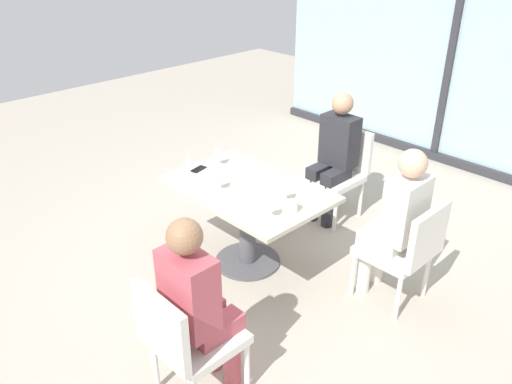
{
  "coord_description": "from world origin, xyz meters",
  "views": [
    {
      "loc": [
        2.69,
        -2.5,
        2.62
      ],
      "look_at": [
        0.0,
        0.1,
        0.65
      ],
      "focal_mm": 36.17,
      "sensor_mm": 36.0,
      "label": 1
    }
  ],
  "objects_px": {
    "chair_near_window": "(340,168)",
    "wine_glass_3": "(286,186)",
    "wine_glass_2": "(271,202)",
    "dining_table_main": "(247,207)",
    "chair_far_right": "(406,247)",
    "person_far_right": "(397,218)",
    "person_near_window": "(335,152)",
    "wine_glass_0": "(218,151)",
    "wine_glass_4": "(188,159)",
    "coffee_cup": "(293,206)",
    "person_front_right": "(198,301)",
    "wine_glass_1": "(218,175)",
    "chair_front_right": "(185,337)",
    "handbag_0": "(275,214)",
    "cell_phone_on_table": "(199,169)"
  },
  "relations": [
    {
      "from": "chair_front_right",
      "to": "person_front_right",
      "type": "xyz_separation_m",
      "value": [
        -0.0,
        0.11,
        0.2
      ]
    },
    {
      "from": "chair_far_right",
      "to": "dining_table_main",
      "type": "bearing_deg",
      "value": -157.63
    },
    {
      "from": "wine_glass_2",
      "to": "wine_glass_3",
      "type": "xyz_separation_m",
      "value": [
        -0.1,
        0.26,
        0.0
      ]
    },
    {
      "from": "wine_glass_2",
      "to": "person_far_right",
      "type": "bearing_deg",
      "value": 48.68
    },
    {
      "from": "person_far_right",
      "to": "wine_glass_3",
      "type": "distance_m",
      "value": 0.84
    },
    {
      "from": "handbag_0",
      "to": "person_near_window",
      "type": "bearing_deg",
      "value": 66.16
    },
    {
      "from": "chair_near_window",
      "to": "person_far_right",
      "type": "height_order",
      "value": "person_far_right"
    },
    {
      "from": "chair_far_right",
      "to": "wine_glass_1",
      "type": "distance_m",
      "value": 1.52
    },
    {
      "from": "chair_far_right",
      "to": "chair_front_right",
      "type": "bearing_deg",
      "value": -102.7
    },
    {
      "from": "wine_glass_1",
      "to": "chair_near_window",
      "type": "bearing_deg",
      "value": 85.1
    },
    {
      "from": "wine_glass_2",
      "to": "wine_glass_4",
      "type": "height_order",
      "value": "same"
    },
    {
      "from": "dining_table_main",
      "to": "chair_front_right",
      "type": "distance_m",
      "value": 1.47
    },
    {
      "from": "dining_table_main",
      "to": "chair_far_right",
      "type": "bearing_deg",
      "value": 22.37
    },
    {
      "from": "chair_front_right",
      "to": "wine_glass_2",
      "type": "bearing_deg",
      "value": 107.65
    },
    {
      "from": "wine_glass_3",
      "to": "wine_glass_2",
      "type": "bearing_deg",
      "value": -69.47
    },
    {
      "from": "chair_near_window",
      "to": "coffee_cup",
      "type": "relative_size",
      "value": 9.67
    },
    {
      "from": "wine_glass_4",
      "to": "dining_table_main",
      "type": "bearing_deg",
      "value": 18.79
    },
    {
      "from": "chair_far_right",
      "to": "wine_glass_3",
      "type": "xyz_separation_m",
      "value": [
        -0.82,
        -0.44,
        0.37
      ]
    },
    {
      "from": "chair_front_right",
      "to": "handbag_0",
      "type": "relative_size",
      "value": 2.9
    },
    {
      "from": "wine_glass_2",
      "to": "cell_phone_on_table",
      "type": "xyz_separation_m",
      "value": [
        -1.0,
        0.13,
        -0.13
      ]
    },
    {
      "from": "chair_far_right",
      "to": "wine_glass_1",
      "type": "height_order",
      "value": "wine_glass_1"
    },
    {
      "from": "chair_near_window",
      "to": "chair_far_right",
      "type": "relative_size",
      "value": 1.0
    },
    {
      "from": "chair_near_window",
      "to": "wine_glass_3",
      "type": "relative_size",
      "value": 4.7
    },
    {
      "from": "person_near_window",
      "to": "wine_glass_0",
      "type": "bearing_deg",
      "value": -115.57
    },
    {
      "from": "chair_near_window",
      "to": "handbag_0",
      "type": "xyz_separation_m",
      "value": [
        -0.25,
        -0.64,
        -0.36
      ]
    },
    {
      "from": "dining_table_main",
      "to": "wine_glass_2",
      "type": "xyz_separation_m",
      "value": [
        0.47,
        -0.2,
        0.31
      ]
    },
    {
      "from": "person_front_right",
      "to": "coffee_cup",
      "type": "distance_m",
      "value": 1.14
    },
    {
      "from": "wine_glass_0",
      "to": "handbag_0",
      "type": "xyz_separation_m",
      "value": [
        0.24,
        0.48,
        -0.72
      ]
    },
    {
      "from": "person_near_window",
      "to": "wine_glass_4",
      "type": "bearing_deg",
      "value": -111.95
    },
    {
      "from": "person_front_right",
      "to": "wine_glass_2",
      "type": "bearing_deg",
      "value": 109.58
    },
    {
      "from": "person_far_right",
      "to": "chair_near_window",
      "type": "bearing_deg",
      "value": 145.15
    },
    {
      "from": "dining_table_main",
      "to": "person_far_right",
      "type": "relative_size",
      "value": 1.05
    },
    {
      "from": "wine_glass_0",
      "to": "dining_table_main",
      "type": "bearing_deg",
      "value": -12.98
    },
    {
      "from": "person_far_right",
      "to": "wine_glass_1",
      "type": "relative_size",
      "value": 6.81
    },
    {
      "from": "person_front_right",
      "to": "wine_glass_3",
      "type": "relative_size",
      "value": 6.81
    },
    {
      "from": "person_near_window",
      "to": "person_front_right",
      "type": "relative_size",
      "value": 1.0
    },
    {
      "from": "person_far_right",
      "to": "person_front_right",
      "type": "xyz_separation_m",
      "value": [
        -0.28,
        -1.62,
        0.0
      ]
    },
    {
      "from": "chair_front_right",
      "to": "person_far_right",
      "type": "height_order",
      "value": "person_far_right"
    },
    {
      "from": "chair_near_window",
      "to": "person_near_window",
      "type": "height_order",
      "value": "person_near_window"
    },
    {
      "from": "dining_table_main",
      "to": "person_front_right",
      "type": "relative_size",
      "value": 1.05
    },
    {
      "from": "wine_glass_1",
      "to": "wine_glass_2",
      "type": "height_order",
      "value": "same"
    },
    {
      "from": "dining_table_main",
      "to": "wine_glass_3",
      "type": "relative_size",
      "value": 7.14
    },
    {
      "from": "cell_phone_on_table",
      "to": "chair_far_right",
      "type": "bearing_deg",
      "value": 4.72
    },
    {
      "from": "chair_far_right",
      "to": "wine_glass_1",
      "type": "xyz_separation_m",
      "value": [
        -1.31,
        -0.68,
        0.37
      ]
    },
    {
      "from": "wine_glass_1",
      "to": "handbag_0",
      "type": "bearing_deg",
      "value": 99.16
    },
    {
      "from": "dining_table_main",
      "to": "wine_glass_3",
      "type": "distance_m",
      "value": 0.49
    },
    {
      "from": "person_far_right",
      "to": "wine_glass_4",
      "type": "height_order",
      "value": "person_far_right"
    },
    {
      "from": "chair_near_window",
      "to": "wine_glass_3",
      "type": "xyz_separation_m",
      "value": [
        0.37,
        -1.19,
        0.37
      ]
    },
    {
      "from": "cell_phone_on_table",
      "to": "handbag_0",
      "type": "bearing_deg",
      "value": 53.78
    },
    {
      "from": "wine_glass_3",
      "to": "coffee_cup",
      "type": "relative_size",
      "value": 2.06
    }
  ]
}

